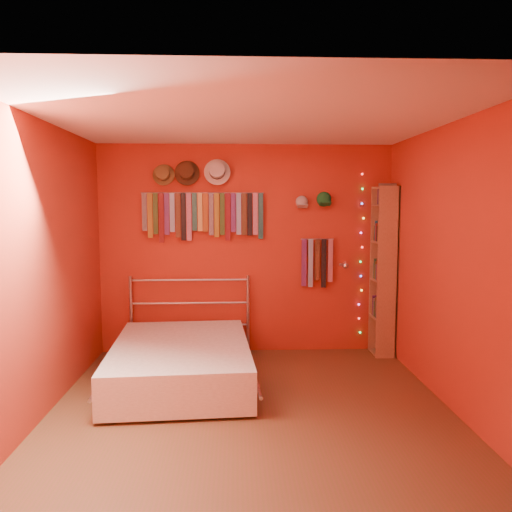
{
  "coord_description": "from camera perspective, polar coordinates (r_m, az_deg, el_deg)",
  "views": [
    {
      "loc": [
        -0.13,
        -4.24,
        1.79
      ],
      "look_at": [
        0.08,
        0.9,
        1.26
      ],
      "focal_mm": 35.0,
      "sensor_mm": 36.0,
      "label": 1
    }
  ],
  "objects": [
    {
      "name": "cap_green",
      "position": [
        6.03,
        7.77,
        6.44
      ],
      "size": [
        0.18,
        0.22,
        0.18
      ],
      "color": "#19722F",
      "rests_on": "back_wall"
    },
    {
      "name": "left_wall",
      "position": [
        4.57,
        -23.14,
        -1.34
      ],
      "size": [
        0.02,
        3.5,
        2.5
      ],
      "primitive_type": "cube",
      "color": "#AD251B",
      "rests_on": "ground"
    },
    {
      "name": "bookshelf",
      "position": [
        6.09,
        14.71,
        -1.57
      ],
      "size": [
        0.25,
        0.34,
        2.0
      ],
      "color": "brown",
      "rests_on": "ground"
    },
    {
      "name": "right_wall",
      "position": [
        4.67,
        21.39,
        -1.13
      ],
      "size": [
        0.02,
        3.5,
        2.5
      ],
      "primitive_type": "cube",
      "color": "#AD251B",
      "rests_on": "ground"
    },
    {
      "name": "ceiling",
      "position": [
        4.3,
        -0.64,
        15.43
      ],
      "size": [
        3.5,
        3.5,
        0.02
      ],
      "primitive_type": "cube",
      "color": "white",
      "rests_on": "back_wall"
    },
    {
      "name": "ground",
      "position": [
        4.6,
        -0.6,
        -16.97
      ],
      "size": [
        3.5,
        3.5,
        0.0
      ],
      "primitive_type": "plane",
      "color": "brown",
      "rests_on": "ground"
    },
    {
      "name": "tie_rack",
      "position": [
        5.94,
        -6.09,
        4.86
      ],
      "size": [
        1.45,
        0.03,
        0.59
      ],
      "color": "#A9A9AE",
      "rests_on": "back_wall"
    },
    {
      "name": "fedora_white",
      "position": [
        5.91,
        -4.47,
        9.65
      ],
      "size": [
        0.31,
        0.17,
        0.31
      ],
      "rotation": [
        1.36,
        0.0,
        0.0
      ],
      "color": "beige",
      "rests_on": "back_wall"
    },
    {
      "name": "back_wall",
      "position": [
        6.01,
        -1.14,
        0.77
      ],
      "size": [
        3.5,
        0.02,
        2.5
      ],
      "primitive_type": "cube",
      "color": "#AD251B",
      "rests_on": "ground"
    },
    {
      "name": "fedora_olive",
      "position": [
        5.96,
        -10.56,
        9.19
      ],
      "size": [
        0.25,
        0.14,
        0.25
      ],
      "rotation": [
        1.36,
        0.0,
        0.0
      ],
      "color": "brown",
      "rests_on": "back_wall"
    },
    {
      "name": "bed",
      "position": [
        5.17,
        -8.54,
        -11.81
      ],
      "size": [
        1.54,
        2.0,
        0.95
      ],
      "rotation": [
        0.0,
        0.0,
        0.06
      ],
      "color": "#A9A9AE",
      "rests_on": "ground"
    },
    {
      "name": "fedora_brown",
      "position": [
        5.93,
        -7.92,
        9.47
      ],
      "size": [
        0.29,
        0.16,
        0.29
      ],
      "rotation": [
        1.36,
        0.0,
        0.0
      ],
      "color": "#412917",
      "rests_on": "back_wall"
    },
    {
      "name": "reading_lamp",
      "position": [
        5.93,
        10.11,
        -1.07
      ],
      "size": [
        0.07,
        0.31,
        0.09
      ],
      "color": "#A9A9AE",
      "rests_on": "back_wall"
    },
    {
      "name": "fairy_lights",
      "position": [
        6.17,
        11.92,
        0.16
      ],
      "size": [
        0.06,
        0.02,
        1.95
      ],
      "color": "#FF3333",
      "rests_on": "back_wall"
    },
    {
      "name": "cap_white",
      "position": [
        5.99,
        5.25,
        6.16
      ],
      "size": [
        0.16,
        0.2,
        0.16
      ],
      "color": "beige",
      "rests_on": "back_wall"
    },
    {
      "name": "small_tie_rack",
      "position": [
        6.04,
        6.99,
        -0.54
      ],
      "size": [
        0.4,
        0.03,
        0.6
      ],
      "color": "#A9A9AE",
      "rests_on": "back_wall"
    }
  ]
}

